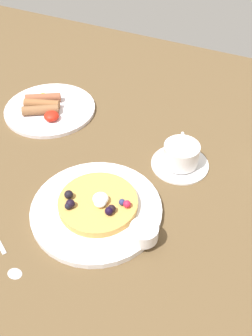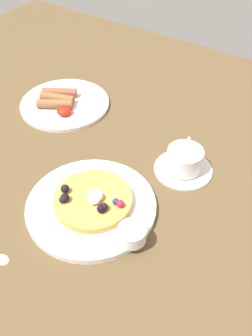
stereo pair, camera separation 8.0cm
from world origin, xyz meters
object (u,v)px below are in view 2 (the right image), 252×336
syrup_ramekin (132,234)px  breakfast_plate (65,104)px  coffee_saucer (183,169)px  coffee_cup (185,159)px  pancake_plate (91,206)px

syrup_ramekin → breakfast_plate: bearing=144.9°
coffee_saucer → breakfast_plate: bearing=172.7°
syrup_ramekin → coffee_saucer: (-1.02, 23.63, -2.52)cm
coffee_cup → coffee_saucer: bearing=-72.3°
pancake_plate → coffee_saucer: pancake_plate is taller
pancake_plate → syrup_ramekin: syrup_ramekin is taller
syrup_ramekin → coffee_saucer: syrup_ramekin is taller
breakfast_plate → coffee_saucer: breakfast_plate is taller
coffee_cup → breakfast_plate: bearing=172.9°
pancake_plate → coffee_saucer: (10.84, 20.94, -0.25)cm
pancake_plate → coffee_cup: size_ratio=2.52×
syrup_ramekin → coffee_cup: (-1.07, 23.77, 0.52)cm
pancake_plate → coffee_cup: bearing=62.9°
coffee_saucer → pancake_plate: bearing=-117.4°
pancake_plate → breakfast_plate: (-28.94, 26.03, -0.18)cm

